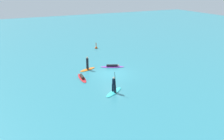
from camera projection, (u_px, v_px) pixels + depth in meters
The scene contains 6 objects.
ground_plane at pixel (112, 74), 33.00m from camera, with size 120.00×120.00×0.00m, color teal.
surfer_on_teal_board at pixel (114, 89), 27.29m from camera, with size 2.85×2.33×2.36m.
surfer_on_purple_board at pixel (112, 66), 35.53m from camera, with size 3.20×1.97×0.39m.
surfer_on_red_board at pixel (82, 77), 31.37m from camera, with size 1.05×3.32×0.43m.
surfer_on_orange_board at pixel (87, 66), 34.37m from camera, with size 2.65×1.67×1.77m.
marker_buoy at pixel (96, 48), 45.35m from camera, with size 0.46×0.46×1.12m.
Camera 1 is at (-13.74, -27.91, 11.02)m, focal length 42.17 mm.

